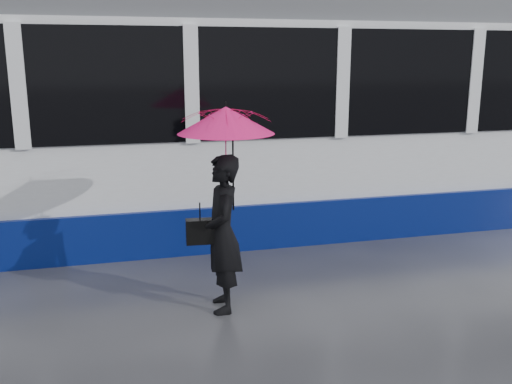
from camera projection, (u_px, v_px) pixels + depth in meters
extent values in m
plane|color=#29282D|center=(272.00, 285.00, 6.49)|extent=(90.00, 90.00, 0.00)
cube|color=#3F3D38|center=(238.00, 238.00, 8.17)|extent=(34.00, 0.07, 0.02)
cube|color=#3F3D38|center=(219.00, 212.00, 9.53)|extent=(34.00, 0.07, 0.02)
cube|color=white|center=(214.00, 127.00, 8.46)|extent=(24.00, 2.40, 2.95)
cube|color=navy|center=(216.00, 206.00, 8.73)|extent=(24.00, 2.56, 0.62)
cube|color=black|center=(214.00, 81.00, 8.30)|extent=(23.00, 2.48, 1.40)
cube|color=#505257|center=(212.00, 11.00, 8.08)|extent=(23.60, 2.20, 0.35)
imported|color=black|center=(222.00, 234.00, 5.72)|extent=(0.43, 0.62, 1.61)
imported|color=#FF15A0|center=(226.00, 146.00, 5.53)|extent=(0.95, 0.96, 0.80)
cone|color=#FF15A0|center=(226.00, 120.00, 5.47)|extent=(1.02, 1.02, 0.26)
cylinder|color=black|center=(226.00, 104.00, 5.44)|extent=(0.01, 0.01, 0.06)
cylinder|color=black|center=(233.00, 176.00, 5.63)|extent=(0.02, 0.02, 0.70)
cube|color=black|center=(200.00, 231.00, 5.68)|extent=(0.30, 0.15, 0.25)
cylinder|color=black|center=(200.00, 211.00, 5.63)|extent=(0.01, 0.01, 0.18)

